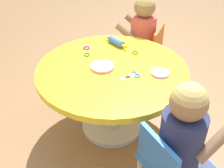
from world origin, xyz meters
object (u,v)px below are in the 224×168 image
(seated_child_right, at_px, (143,26))
(craft_scissors, at_px, (132,76))
(child_chair_right, at_px, (146,52))
(rolling_pin, at_px, (116,42))
(seated_child_left, at_px, (184,130))
(craft_table, at_px, (112,82))
(child_chair_left, at_px, (171,165))

(seated_child_right, height_order, craft_scissors, seated_child_right)
(child_chair_right, distance_m, craft_scissors, 0.75)
(rolling_pin, bearing_deg, child_chair_right, -43.74)
(seated_child_left, bearing_deg, craft_scissors, 22.87)
(seated_child_left, bearing_deg, child_chair_right, 1.42)
(craft_table, distance_m, child_chair_left, 0.68)
(child_chair_right, bearing_deg, craft_table, 153.61)
(craft_table, height_order, child_chair_left, child_chair_left)
(craft_table, relative_size, child_chair_left, 1.82)
(rolling_pin, bearing_deg, seated_child_right, -37.93)
(seated_child_right, bearing_deg, craft_scissors, 168.97)
(rolling_pin, distance_m, craft_scissors, 0.43)
(craft_table, xyz_separation_m, seated_child_left, (-0.58, -0.33, 0.13))
(child_chair_right, bearing_deg, child_chair_left, 179.73)
(craft_table, relative_size, seated_child_right, 1.92)
(seated_child_left, distance_m, craft_scissors, 0.53)
(craft_scissors, bearing_deg, craft_table, 51.40)
(seated_child_left, bearing_deg, seated_child_right, 3.15)
(craft_table, xyz_separation_m, craft_scissors, (-0.10, -0.12, 0.11))
(rolling_pin, bearing_deg, craft_scissors, -168.19)
(child_chair_left, height_order, seated_child_right, seated_child_right)
(child_chair_right, height_order, craft_scissors, child_chair_right)
(seated_child_right, relative_size, craft_scissors, 3.62)
(craft_table, bearing_deg, child_chair_right, -26.39)
(craft_table, relative_size, rolling_pin, 5.04)
(craft_table, height_order, seated_child_left, seated_child_left)
(seated_child_left, bearing_deg, craft_table, 29.27)
(child_chair_left, xyz_separation_m, rolling_pin, (0.93, 0.26, 0.23))
(child_chair_right, distance_m, seated_child_right, 0.23)
(seated_child_left, bearing_deg, rolling_pin, 17.90)
(seated_child_right, bearing_deg, child_chair_left, -178.54)
(child_chair_right, xyz_separation_m, craft_scissors, (-0.70, 0.18, 0.21))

